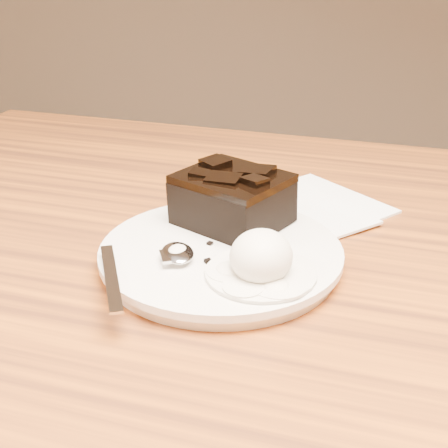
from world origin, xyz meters
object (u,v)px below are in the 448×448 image
(plate, at_px, (221,257))
(napkin, at_px, (309,205))
(ice_cream_scoop, at_px, (261,256))
(brownie, at_px, (232,202))
(spoon, at_px, (177,255))

(plate, height_order, napkin, plate)
(ice_cream_scoop, bearing_deg, napkin, 88.09)
(brownie, distance_m, ice_cream_scoop, 0.11)
(plate, height_order, brownie, brownie)
(spoon, bearing_deg, brownie, 43.43)
(brownie, height_order, napkin, brownie)
(spoon, height_order, napkin, spoon)
(plate, xyz_separation_m, spoon, (-0.03, -0.03, 0.01))
(brownie, height_order, ice_cream_scoop, brownie)
(plate, height_order, ice_cream_scoop, ice_cream_scoop)
(ice_cream_scoop, relative_size, napkin, 0.39)
(ice_cream_scoop, height_order, napkin, ice_cream_scoop)
(plate, bearing_deg, napkin, 70.98)
(brownie, relative_size, napkin, 0.67)
(napkin, bearing_deg, spoon, -113.94)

